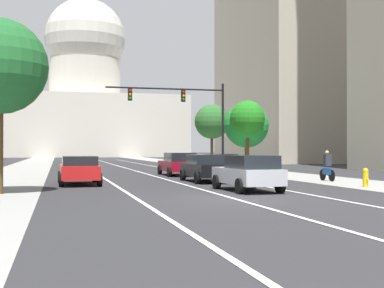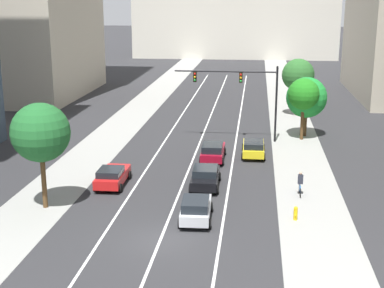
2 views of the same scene
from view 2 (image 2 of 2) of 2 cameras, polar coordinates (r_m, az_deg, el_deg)
ground_plane at (r=70.89m, az=2.25°, el=3.71°), size 400.00×400.00×0.00m
sidewalk_left at (r=67.36m, az=-5.89°, el=3.06°), size 4.61×130.00×0.01m
sidewalk_right at (r=65.92m, az=9.88°, el=2.66°), size 4.61×130.00×0.01m
lane_stripe_left at (r=56.72m, az=-2.38°, el=0.91°), size 0.16×90.00×0.01m
lane_stripe_center at (r=56.30m, az=1.07°, el=0.82°), size 0.16×90.00×0.01m
lane_stripe_right at (r=56.08m, az=4.55°, el=0.72°), size 0.16×90.00×0.01m
car_black at (r=41.21m, az=1.37°, el=-3.33°), size 2.16×4.50×1.50m
car_yellow at (r=49.37m, az=6.26°, el=-0.36°), size 2.07×4.64×1.46m
car_crimson at (r=47.83m, az=2.13°, el=-0.73°), size 2.05×4.76×1.55m
car_red at (r=41.84m, az=-8.10°, el=-3.22°), size 2.08×4.50×1.46m
car_silver at (r=35.11m, az=0.40°, el=-6.56°), size 2.12×4.22×1.54m
traffic_signal_mast at (r=53.66m, az=5.31°, el=5.78°), size 9.81×0.39×7.26m
fire_hydrant at (r=35.91m, az=10.47°, el=-6.91°), size 0.26×0.35×0.91m
cyclist at (r=40.21m, az=10.93°, el=-3.97°), size 0.36×1.70×1.72m
street_tree_mid_left at (r=37.28m, az=-15.14°, el=1.11°), size 3.85×3.85×7.05m
street_tree_near_right at (r=56.60m, az=11.56°, el=4.65°), size 4.02×4.02×5.94m
street_tree_mid_right at (r=55.09m, az=11.26°, el=4.96°), size 3.04×3.04×6.02m
street_tree_far_right at (r=66.54m, az=10.73°, el=6.90°), size 3.76×3.76×6.66m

